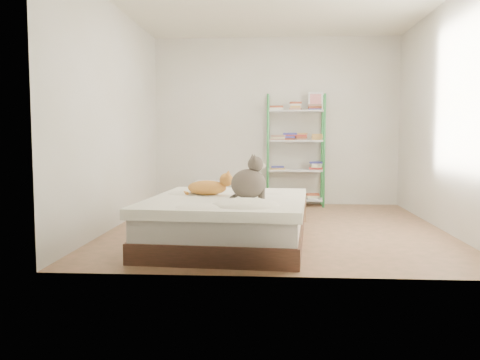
# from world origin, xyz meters

# --- Properties ---
(room) EXTENTS (3.81, 4.21, 2.61)m
(room) POSITION_xyz_m (0.00, 0.00, 1.30)
(room) COLOR tan
(room) RESTS_ON ground
(bed) EXTENTS (1.63, 1.97, 0.48)m
(bed) POSITION_xyz_m (-0.48, -0.99, 0.24)
(bed) COLOR brown
(bed) RESTS_ON ground
(orange_cat) EXTENTS (0.48, 0.27, 0.19)m
(orange_cat) POSITION_xyz_m (-0.71, -0.83, 0.57)
(orange_cat) COLOR gold
(orange_cat) RESTS_ON bed
(grey_cat) EXTENTS (0.43, 0.39, 0.41)m
(grey_cat) POSITION_xyz_m (-0.27, -1.08, 0.68)
(grey_cat) COLOR #6B6358
(grey_cat) RESTS_ON bed
(shelf_unit) EXTENTS (0.88, 0.36, 1.74)m
(shelf_unit) POSITION_xyz_m (0.31, 1.88, 0.84)
(shelf_unit) COLOR #359249
(shelf_unit) RESTS_ON ground
(cardboard_box) EXTENTS (0.46, 0.44, 0.37)m
(cardboard_box) POSITION_xyz_m (0.15, 0.57, 0.16)
(cardboard_box) COLOR #9C7351
(cardboard_box) RESTS_ON ground
(white_bin) EXTENTS (0.35, 0.31, 0.39)m
(white_bin) POSITION_xyz_m (-1.05, 1.81, 0.20)
(white_bin) COLOR white
(white_bin) RESTS_ON ground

